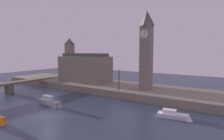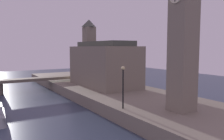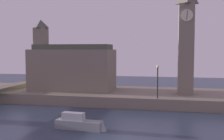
% 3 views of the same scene
% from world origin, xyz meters
% --- Properties ---
extents(far_embankment, '(70.00, 12.00, 1.50)m').
position_xyz_m(far_embankment, '(0.00, 20.00, 0.75)').
color(far_embankment, slate).
rests_on(far_embankment, ground).
extents(clock_tower, '(2.33, 2.38, 15.79)m').
position_xyz_m(clock_tower, '(6.41, 19.14, 9.65)').
color(clock_tower, slate).
rests_on(clock_tower, far_embankment).
extents(parliament_hall, '(12.87, 6.78, 11.21)m').
position_xyz_m(parliament_hall, '(-11.27, 20.23, 5.08)').
color(parliament_hall, slate).
rests_on(parliament_hall, far_embankment).
extents(streetlamp, '(0.36, 0.36, 4.34)m').
position_xyz_m(streetlamp, '(2.65, 14.79, 4.17)').
color(streetlamp, black).
rests_on(streetlamp, far_embankment).
extents(boat_cruiser_grey, '(5.29, 1.49, 1.75)m').
position_xyz_m(boat_cruiser_grey, '(-4.23, 3.95, 0.61)').
color(boat_cruiser_grey, gray).
rests_on(boat_cruiser_grey, ground).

